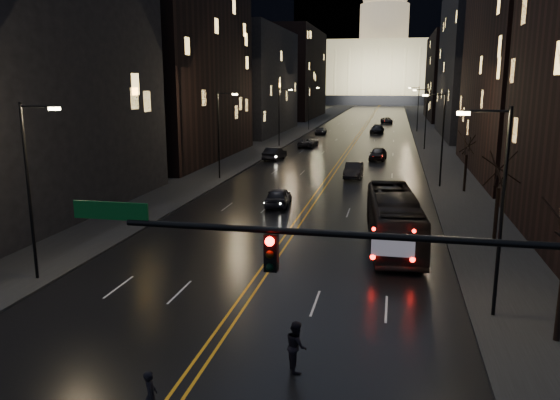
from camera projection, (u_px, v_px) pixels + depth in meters
The scene contains 33 objects.
road at pixel (369, 121), 140.43m from camera, with size 20.00×320.00×0.02m, color black.
sidewalk_left at pixel (315, 120), 143.20m from camera, with size 8.00×320.00×0.16m, color black.
sidewalk_right at pixel (425, 121), 137.62m from camera, with size 8.00×320.00×0.16m, color black.
center_line at pixel (369, 121), 140.43m from camera, with size 0.62×320.00×0.01m, color orange.
building_left_near at pixel (4, 67), 38.97m from camera, with size 12.00×28.00×22.00m, color black.
building_left_mid at pixel (176, 49), 68.94m from camera, with size 12.00×30.00×28.00m, color black.
building_left_far at pixel (252, 81), 106.14m from camera, with size 12.00×34.00×20.00m, color black.
building_left_dist at pixel (296, 74), 151.63m from camera, with size 12.00×40.00×24.00m, color black.
building_right_mid at pixel (480, 64), 97.13m from camera, with size 12.00×34.00×26.00m, color black.
building_right_dist at pixel (453, 77), 143.47m from camera, with size 12.00×40.00×22.00m, color black.
capitol at pixel (382, 66), 251.57m from camera, with size 90.00×50.00×58.50m.
traffic_signal at pixel (364, 277), 13.81m from camera, with size 17.29×0.45×7.00m.
streetlamp_right_near at pixel (498, 203), 22.41m from camera, with size 2.13×0.25×9.00m.
streetlamp_left_near at pixel (31, 183), 26.72m from camera, with size 2.13×0.25×9.00m.
streetlamp_right_mid at pixel (441, 135), 51.10m from camera, with size 2.13×0.25×9.00m.
streetlamp_left_mid at pixel (220, 130), 55.41m from camera, with size 2.13×0.25×9.00m.
streetlamp_right_far at pixel (425, 116), 79.80m from camera, with size 2.13×0.25×9.00m.
streetlamp_left_far at pixel (280, 114), 84.11m from camera, with size 2.13×0.25×9.00m.
streetlamp_right_dist at pixel (417, 107), 108.50m from camera, with size 2.13×0.25×9.00m.
streetlamp_left_dist at pixel (310, 106), 112.81m from camera, with size 2.13×0.25×9.00m.
tree_right_mid at pixel (500, 172), 33.57m from camera, with size 2.40×2.40×6.65m.
tree_right_far at pixel (467, 143), 48.87m from camera, with size 2.40×2.40×6.65m.
bus at pixel (393, 220), 33.52m from camera, with size 2.76×11.81×3.29m, color black.
oncoming_car_a at pixel (278, 197), 44.38m from camera, with size 1.86×4.61×1.57m, color black.
oncoming_car_b at pixel (275, 154), 70.53m from camera, with size 1.73×4.97×1.64m, color black.
oncoming_car_c at pixel (308, 143), 84.24m from camera, with size 2.36×5.13×1.43m, color black.
oncoming_car_d at pixel (321, 130), 105.17m from camera, with size 2.00×4.91×1.42m, color black.
receding_car_a at pixel (354, 170), 57.48m from camera, with size 1.72×4.93×1.62m, color black.
receding_car_b at pixel (378, 154), 70.37m from camera, with size 1.94×4.83×1.64m, color black.
receding_car_c at pixel (377, 129), 106.55m from camera, with size 2.29×5.64×1.64m, color black.
receding_car_d at pixel (387, 120), 131.74m from camera, with size 2.51×5.44×1.51m, color black.
pedestrian_a at pixel (151, 396), 16.21m from camera, with size 0.59×0.39×1.61m, color black.
pedestrian_b at pixel (296, 346), 19.07m from camera, with size 0.88×0.48×1.82m, color black.
Camera 1 is at (6.49, -13.24, 9.95)m, focal length 35.00 mm.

